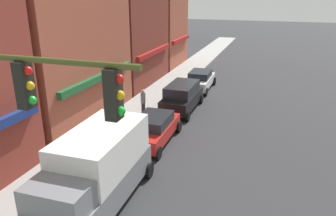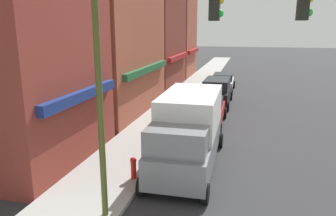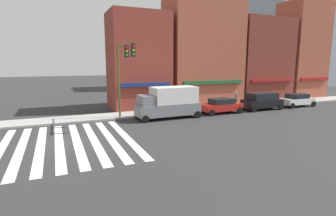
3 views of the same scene
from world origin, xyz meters
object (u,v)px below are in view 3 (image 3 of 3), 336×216
at_px(box_truck_grey, 169,102).
at_px(fire_hydrant, 145,110).
at_px(sedan_red, 221,106).
at_px(sedan_white, 297,100).
at_px(suv_black, 262,101).
at_px(pedestrian_grey_coat, 236,99).
at_px(traffic_signal, 124,66).

relative_size(box_truck_grey, fire_hydrant, 7.40).
bearing_deg(sedan_red, fire_hydrant, 167.18).
bearing_deg(fire_hydrant, sedan_red, -11.94).
relative_size(box_truck_grey, sedan_red, 1.41).
height_order(sedan_white, fire_hydrant, sedan_white).
distance_m(suv_black, sedan_white, 5.59).
height_order(box_truck_grey, sedan_red, box_truck_grey).
bearing_deg(box_truck_grey, sedan_red, -0.93).
relative_size(sedan_red, sedan_white, 1.00).
bearing_deg(box_truck_grey, sedan_white, -0.93).
bearing_deg(box_truck_grey, pedestrian_grey_coat, 11.32).
bearing_deg(sedan_red, sedan_white, -0.88).
bearing_deg(suv_black, pedestrian_grey_coat, 135.38).
height_order(traffic_signal, suv_black, traffic_signal).
bearing_deg(pedestrian_grey_coat, suv_black, 157.84).
bearing_deg(sedan_red, pedestrian_grey_coat, 30.04).
xyz_separation_m(traffic_signal, sedan_white, (21.70, 0.28, -4.22)).
relative_size(suv_black, fire_hydrant, 5.60).
height_order(sedan_red, fire_hydrant, sedan_red).
bearing_deg(traffic_signal, pedestrian_grey_coat, 9.55).
distance_m(pedestrian_grey_coat, fire_hydrant, 11.53).
distance_m(traffic_signal, fire_hydrant, 5.47).
bearing_deg(traffic_signal, box_truck_grey, 3.56).
bearing_deg(sedan_red, box_truck_grey, 179.12).
height_order(sedan_red, pedestrian_grey_coat, pedestrian_grey_coat).
relative_size(sedan_red, pedestrian_grey_coat, 2.50).
distance_m(sedan_red, pedestrian_grey_coat, 4.06).
bearing_deg(fire_hydrant, box_truck_grey, -41.50).
relative_size(pedestrian_grey_coat, fire_hydrant, 2.10).
height_order(box_truck_grey, fire_hydrant, box_truck_grey).
relative_size(box_truck_grey, suv_black, 1.32).
height_order(traffic_signal, pedestrian_grey_coat, traffic_signal).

